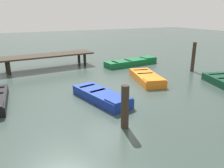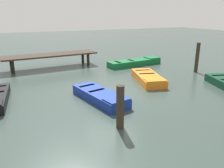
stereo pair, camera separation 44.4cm
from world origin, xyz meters
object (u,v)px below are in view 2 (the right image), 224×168
(rowboat_orange, at_px, (148,78))
(mooring_piling_near_right, at_px, (120,107))
(rowboat_green, at_px, (135,62))
(dock_segment, at_px, (51,56))
(mooring_piling_mid_right, at_px, (197,58))
(rowboat_blue, at_px, (100,96))

(rowboat_orange, relative_size, mooring_piling_near_right, 2.15)
(rowboat_green, bearing_deg, dock_segment, 157.28)
(mooring_piling_near_right, bearing_deg, rowboat_green, 56.80)
(dock_segment, height_order, mooring_piling_mid_right, mooring_piling_mid_right)
(dock_segment, relative_size, rowboat_orange, 2.04)
(rowboat_orange, distance_m, rowboat_green, 4.19)
(rowboat_blue, xyz_separation_m, mooring_piling_near_right, (-0.30, -2.59, 0.53))
(rowboat_orange, xyz_separation_m, mooring_piling_near_right, (-3.83, -4.12, 0.53))
(rowboat_green, bearing_deg, rowboat_blue, -137.05)
(dock_segment, bearing_deg, mooring_piling_mid_right, -35.96)
(dock_segment, relative_size, rowboat_blue, 2.00)
(rowboat_orange, relative_size, rowboat_green, 0.76)
(rowboat_orange, xyz_separation_m, rowboat_green, (1.44, 3.94, -0.00))
(rowboat_blue, xyz_separation_m, rowboat_green, (4.97, 5.47, -0.00))
(rowboat_blue, height_order, mooring_piling_mid_right, mooring_piling_mid_right)
(dock_segment, distance_m, rowboat_orange, 7.27)
(mooring_piling_near_right, bearing_deg, rowboat_orange, 47.04)
(rowboat_green, bearing_deg, mooring_piling_mid_right, -57.55)
(rowboat_green, distance_m, mooring_piling_mid_right, 4.38)
(rowboat_green, bearing_deg, rowboat_orange, -114.83)
(dock_segment, xyz_separation_m, rowboat_orange, (4.34, -5.81, -0.63))
(dock_segment, distance_m, rowboat_blue, 7.41)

